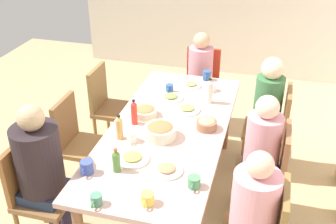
{
  "coord_description": "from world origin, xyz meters",
  "views": [
    {
      "loc": [
        2.79,
        0.76,
        2.56
      ],
      "look_at": [
        0.0,
        0.0,
        0.92
      ],
      "focal_mm": 44.08,
      "sensor_mm": 36.0,
      "label": 1
    }
  ],
  "objects_px": {
    "cup_6": "(194,182)",
    "chair_5": "(35,189)",
    "bowl_2": "(207,124)",
    "cup_3": "(87,167)",
    "bottle_0": "(134,113)",
    "chair_0": "(77,139)",
    "chair_6": "(108,103)",
    "plate_4": "(187,109)",
    "bottle_3": "(119,128)",
    "person_4": "(266,106)",
    "chair_3": "(269,170)",
    "dining_table": "(168,136)",
    "cup_2": "(131,137)",
    "person_1": "(200,73)",
    "plate_1": "(171,97)",
    "cup_5": "(207,75)",
    "plate_3": "(132,158)",
    "chair_4": "(274,125)",
    "plate_0": "(167,169)",
    "cup_1": "(96,200)",
    "bottle_2": "(116,161)",
    "cup_7": "(147,199)",
    "bowl_1": "(160,131)",
    "person_5": "(41,166)",
    "chair_1": "(201,83)",
    "person_3": "(260,150)",
    "bowl_0": "(145,112)",
    "cup_4": "(212,88)",
    "plate_2": "(191,85)",
    "bottle_1": "(210,91)",
    "cup_0": "(169,88)",
    "person_2": "(252,211)"
  },
  "relations": [
    {
      "from": "plate_1",
      "to": "bowl_0",
      "type": "xyz_separation_m",
      "value": [
        0.37,
        -0.13,
        0.03
      ]
    },
    {
      "from": "chair_3",
      "to": "chair_5",
      "type": "height_order",
      "value": "same"
    },
    {
      "from": "person_3",
      "to": "bottle_2",
      "type": "xyz_separation_m",
      "value": [
        0.65,
        -0.95,
        0.17
      ]
    },
    {
      "from": "bottle_2",
      "to": "chair_1",
      "type": "bearing_deg",
      "value": 174.68
    },
    {
      "from": "plate_4",
      "to": "chair_4",
      "type": "bearing_deg",
      "value": 116.67
    },
    {
      "from": "chair_0",
      "to": "cup_2",
      "type": "distance_m",
      "value": 0.75
    },
    {
      "from": "bottle_1",
      "to": "bottle_2",
      "type": "xyz_separation_m",
      "value": [
        1.17,
        -0.44,
        -0.03
      ]
    },
    {
      "from": "cup_4",
      "to": "plate_2",
      "type": "bearing_deg",
      "value": -102.69
    },
    {
      "from": "bowl_0",
      "to": "bottle_0",
      "type": "relative_size",
      "value": 0.94
    },
    {
      "from": "bowl_2",
      "to": "plate_4",
      "type": "bearing_deg",
      "value": -139.19
    },
    {
      "from": "dining_table",
      "to": "chair_5",
      "type": "xyz_separation_m",
      "value": [
        0.71,
        -0.85,
        -0.18
      ]
    },
    {
      "from": "chair_6",
      "to": "chair_0",
      "type": "bearing_deg",
      "value": 0.0
    },
    {
      "from": "bowl_0",
      "to": "cup_0",
      "type": "bearing_deg",
      "value": 170.12
    },
    {
      "from": "cup_7",
      "to": "bottle_3",
      "type": "height_order",
      "value": "bottle_3"
    },
    {
      "from": "chair_1",
      "to": "bowl_1",
      "type": "height_order",
      "value": "chair_1"
    },
    {
      "from": "plate_4",
      "to": "bowl_1",
      "type": "distance_m",
      "value": 0.49
    },
    {
      "from": "person_4",
      "to": "chair_3",
      "type": "bearing_deg",
      "value": 7.42
    },
    {
      "from": "person_1",
      "to": "plate_4",
      "type": "distance_m",
      "value": 1.04
    },
    {
      "from": "plate_4",
      "to": "bottle_1",
      "type": "relative_size",
      "value": 0.97
    },
    {
      "from": "plate_0",
      "to": "plate_2",
      "type": "xyz_separation_m",
      "value": [
        -1.37,
        -0.13,
        0.0
      ]
    },
    {
      "from": "plate_1",
      "to": "plate_4",
      "type": "bearing_deg",
      "value": 47.33
    },
    {
      "from": "bowl_1",
      "to": "cup_3",
      "type": "height_order",
      "value": "bowl_1"
    },
    {
      "from": "person_5",
      "to": "cup_2",
      "type": "relative_size",
      "value": 11.17
    },
    {
      "from": "bowl_2",
      "to": "person_2",
      "type": "bearing_deg",
      "value": 29.88
    },
    {
      "from": "plate_3",
      "to": "chair_4",
      "type": "bearing_deg",
      "value": 140.73
    },
    {
      "from": "plate_0",
      "to": "bottle_2",
      "type": "bearing_deg",
      "value": -75.21
    },
    {
      "from": "cup_2",
      "to": "person_4",
      "type": "bearing_deg",
      "value": 135.14
    },
    {
      "from": "cup_0",
      "to": "cup_1",
      "type": "height_order",
      "value": "cup_0"
    },
    {
      "from": "plate_4",
      "to": "bottle_3",
      "type": "bearing_deg",
      "value": -35.2
    },
    {
      "from": "chair_1",
      "to": "plate_4",
      "type": "xyz_separation_m",
      "value": [
        1.12,
        0.09,
        0.27
      ]
    },
    {
      "from": "chair_3",
      "to": "cup_3",
      "type": "relative_size",
      "value": 7.2
    },
    {
      "from": "bowl_2",
      "to": "cup_3",
      "type": "height_order",
      "value": "cup_3"
    },
    {
      "from": "chair_6",
      "to": "cup_2",
      "type": "xyz_separation_m",
      "value": [
        0.98,
        0.63,
        0.3
      ]
    },
    {
      "from": "chair_3",
      "to": "cup_2",
      "type": "bearing_deg",
      "value": -75.86
    },
    {
      "from": "person_1",
      "to": "chair_6",
      "type": "bearing_deg",
      "value": -52.9
    },
    {
      "from": "cup_2",
      "to": "cup_5",
      "type": "xyz_separation_m",
      "value": [
        -1.27,
        0.35,
        0.01
      ]
    },
    {
      "from": "chair_6",
      "to": "cup_4",
      "type": "bearing_deg",
      "value": 92.91
    },
    {
      "from": "chair_4",
      "to": "bowl_1",
      "type": "bearing_deg",
      "value": -45.25
    },
    {
      "from": "plate_3",
      "to": "bowl_1",
      "type": "distance_m",
      "value": 0.36
    },
    {
      "from": "cup_6",
      "to": "person_3",
      "type": "bearing_deg",
      "value": 149.62
    },
    {
      "from": "chair_1",
      "to": "plate_1",
      "type": "relative_size",
      "value": 3.93
    },
    {
      "from": "chair_4",
      "to": "plate_4",
      "type": "xyz_separation_m",
      "value": [
        0.38,
        -0.76,
        0.27
      ]
    },
    {
      "from": "bowl_1",
      "to": "bowl_2",
      "type": "bearing_deg",
      "value": 123.82
    },
    {
      "from": "plate_0",
      "to": "cup_1",
      "type": "height_order",
      "value": "cup_1"
    },
    {
      "from": "plate_0",
      "to": "bottle_2",
      "type": "distance_m",
      "value": 0.36
    },
    {
      "from": "dining_table",
      "to": "bottle_3",
      "type": "height_order",
      "value": "bottle_3"
    },
    {
      "from": "person_4",
      "to": "person_5",
      "type": "distance_m",
      "value": 2.08
    },
    {
      "from": "bottle_0",
      "to": "chair_0",
      "type": "bearing_deg",
      "value": -90.87
    },
    {
      "from": "cup_6",
      "to": "chair_5",
      "type": "bearing_deg",
      "value": -88.17
    },
    {
      "from": "chair_1",
      "to": "plate_0",
      "type": "distance_m",
      "value": 2.03
    }
  ]
}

